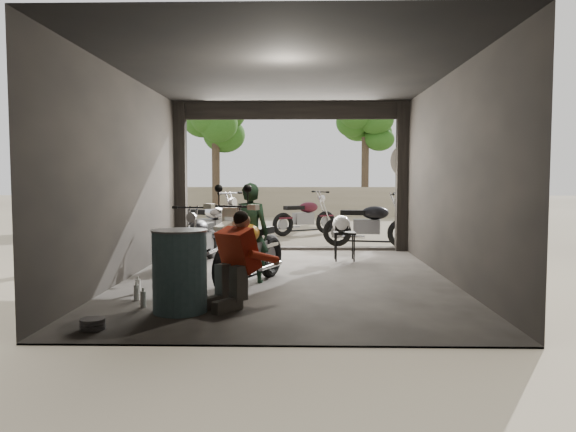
{
  "coord_description": "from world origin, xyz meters",
  "views": [
    {
      "loc": [
        0.22,
        -8.7,
        1.61
      ],
      "look_at": [
        0.0,
        0.6,
        0.96
      ],
      "focal_mm": 35.0,
      "sensor_mm": 36.0,
      "label": 1
    }
  ],
  "objects_px": {
    "outside_bike_b": "(305,213)",
    "stool": "(345,236)",
    "main_bike": "(250,244)",
    "sign_post": "(408,178)",
    "helmet": "(341,224)",
    "rider": "(250,233)",
    "left_bike": "(201,235)",
    "outside_bike_a": "(211,220)",
    "mechanic": "(231,262)",
    "outside_bike_c": "(369,220)",
    "oil_drum": "(180,272)"
  },
  "relations": [
    {
      "from": "main_bike",
      "to": "outside_bike_c",
      "type": "relative_size",
      "value": 1.01
    },
    {
      "from": "rider",
      "to": "sign_post",
      "type": "xyz_separation_m",
      "value": [
        3.06,
        3.77,
        0.81
      ]
    },
    {
      "from": "left_bike",
      "to": "helmet",
      "type": "xyz_separation_m",
      "value": [
        2.6,
        0.37,
        0.17
      ]
    },
    {
      "from": "rider",
      "to": "stool",
      "type": "xyz_separation_m",
      "value": [
        1.59,
        2.25,
        -0.28
      ]
    },
    {
      "from": "left_bike",
      "to": "sign_post",
      "type": "xyz_separation_m",
      "value": [
        4.14,
        1.93,
        1.03
      ]
    },
    {
      "from": "left_bike",
      "to": "rider",
      "type": "xyz_separation_m",
      "value": [
        1.08,
        -1.83,
        0.21
      ]
    },
    {
      "from": "oil_drum",
      "to": "outside_bike_a",
      "type": "bearing_deg",
      "value": 95.73
    },
    {
      "from": "stool",
      "to": "oil_drum",
      "type": "height_order",
      "value": "oil_drum"
    },
    {
      "from": "outside_bike_a",
      "to": "outside_bike_c",
      "type": "distance_m",
      "value": 3.6
    },
    {
      "from": "left_bike",
      "to": "outside_bike_b",
      "type": "xyz_separation_m",
      "value": [
        1.95,
        5.29,
        0.06
      ]
    },
    {
      "from": "outside_bike_c",
      "to": "helmet",
      "type": "relative_size",
      "value": 5.25
    },
    {
      "from": "main_bike",
      "to": "outside_bike_c",
      "type": "bearing_deg",
      "value": 84.99
    },
    {
      "from": "rider",
      "to": "mechanic",
      "type": "distance_m",
      "value": 1.66
    },
    {
      "from": "outside_bike_b",
      "to": "outside_bike_c",
      "type": "bearing_deg",
      "value": 174.83
    },
    {
      "from": "oil_drum",
      "to": "sign_post",
      "type": "xyz_separation_m",
      "value": [
        3.72,
        5.66,
        1.08
      ]
    },
    {
      "from": "outside_bike_b",
      "to": "outside_bike_c",
      "type": "distance_m",
      "value": 3.07
    },
    {
      "from": "rider",
      "to": "helmet",
      "type": "height_order",
      "value": "rider"
    },
    {
      "from": "stool",
      "to": "sign_post",
      "type": "xyz_separation_m",
      "value": [
        1.47,
        1.51,
        1.09
      ]
    },
    {
      "from": "outside_bike_b",
      "to": "stool",
      "type": "distance_m",
      "value": 4.92
    },
    {
      "from": "outside_bike_a",
      "to": "rider",
      "type": "bearing_deg",
      "value": -133.18
    },
    {
      "from": "stool",
      "to": "outside_bike_b",
      "type": "bearing_deg",
      "value": 98.45
    },
    {
      "from": "outside_bike_c",
      "to": "sign_post",
      "type": "bearing_deg",
      "value": -120.3
    },
    {
      "from": "main_bike",
      "to": "sign_post",
      "type": "height_order",
      "value": "sign_post"
    },
    {
      "from": "mechanic",
      "to": "helmet",
      "type": "xyz_separation_m",
      "value": [
        1.61,
        3.85,
        0.15
      ]
    },
    {
      "from": "outside_bike_b",
      "to": "stool",
      "type": "relative_size",
      "value": 3.19
    },
    {
      "from": "oil_drum",
      "to": "left_bike",
      "type": "bearing_deg",
      "value": 96.41
    },
    {
      "from": "outside_bike_b",
      "to": "stool",
      "type": "bearing_deg",
      "value": 155.02
    },
    {
      "from": "main_bike",
      "to": "left_bike",
      "type": "relative_size",
      "value": 1.15
    },
    {
      "from": "outside_bike_a",
      "to": "outside_bike_b",
      "type": "bearing_deg",
      "value": -6.37
    },
    {
      "from": "left_bike",
      "to": "oil_drum",
      "type": "relative_size",
      "value": 1.65
    },
    {
      "from": "main_bike",
      "to": "stool",
      "type": "relative_size",
      "value": 3.32
    },
    {
      "from": "outside_bike_b",
      "to": "helmet",
      "type": "xyz_separation_m",
      "value": [
        0.66,
        -4.91,
        0.12
      ]
    },
    {
      "from": "left_bike",
      "to": "outside_bike_b",
      "type": "relative_size",
      "value": 0.9
    },
    {
      "from": "outside_bike_b",
      "to": "helmet",
      "type": "distance_m",
      "value": 4.96
    },
    {
      "from": "rider",
      "to": "sign_post",
      "type": "relative_size",
      "value": 0.65
    },
    {
      "from": "outside_bike_b",
      "to": "sign_post",
      "type": "xyz_separation_m",
      "value": [
        2.19,
        -3.35,
        0.97
      ]
    },
    {
      "from": "helmet",
      "to": "rider",
      "type": "bearing_deg",
      "value": -140.55
    },
    {
      "from": "rider",
      "to": "sign_post",
      "type": "distance_m",
      "value": 4.92
    },
    {
      "from": "outside_bike_c",
      "to": "stool",
      "type": "xyz_separation_m",
      "value": [
        -0.73,
        -2.16,
        -0.14
      ]
    },
    {
      "from": "mechanic",
      "to": "helmet",
      "type": "bearing_deg",
      "value": 105.57
    },
    {
      "from": "main_bike",
      "to": "outside_bike_b",
      "type": "distance_m",
      "value": 7.33
    },
    {
      "from": "outside_bike_a",
      "to": "main_bike",
      "type": "bearing_deg",
      "value": -133.64
    },
    {
      "from": "outside_bike_a",
      "to": "mechanic",
      "type": "xyz_separation_m",
      "value": [
        1.19,
        -5.86,
        -0.06
      ]
    },
    {
      "from": "helmet",
      "to": "sign_post",
      "type": "distance_m",
      "value": 2.35
    },
    {
      "from": "stool",
      "to": "oil_drum",
      "type": "distance_m",
      "value": 4.71
    },
    {
      "from": "outside_bike_a",
      "to": "oil_drum",
      "type": "height_order",
      "value": "outside_bike_a"
    },
    {
      "from": "main_bike",
      "to": "helmet",
      "type": "xyz_separation_m",
      "value": [
        1.51,
        2.37,
        0.1
      ]
    },
    {
      "from": "rider",
      "to": "helmet",
      "type": "relative_size",
      "value": 4.32
    },
    {
      "from": "rider",
      "to": "outside_bike_b",
      "type": "bearing_deg",
      "value": -88.59
    },
    {
      "from": "oil_drum",
      "to": "rider",
      "type": "bearing_deg",
      "value": 70.71
    }
  ]
}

